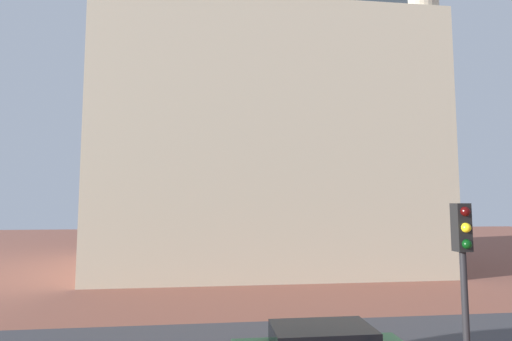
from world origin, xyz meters
name	(u,v)px	position (x,y,z in m)	size (l,w,h in m)	color
ground_plane	(260,335)	(0.00, 10.00, 0.00)	(120.00, 120.00, 0.00)	brown
landmark_building	(262,131)	(2.19, 25.86, 10.48)	(22.86, 15.95, 36.74)	beige
traffic_light_pole	(464,279)	(2.95, 2.88, 3.24)	(0.28, 0.34, 4.64)	black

